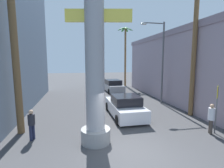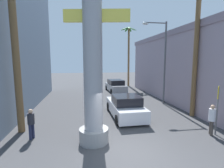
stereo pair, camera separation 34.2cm
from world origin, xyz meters
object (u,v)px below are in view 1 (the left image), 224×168
at_px(neon_sign_pole, 95,33).
at_px(palm_tree_near_left, 14,37).
at_px(car_far, 113,86).
at_px(pedestrian_curb_left, 32,123).
at_px(palm_tree_far_right, 125,48).
at_px(pedestrian_by_sign, 211,117).
at_px(palm_tree_near_right, 195,30).
at_px(street_lamp, 160,56).
at_px(crossing_sign, 217,102).
at_px(car_lead, 125,107).

xyz_separation_m(neon_sign_pole, palm_tree_near_left, (-3.98, 2.00, -0.00)).
height_order(car_far, pedestrian_curb_left, same).
relative_size(palm_tree_far_right, pedestrian_by_sign, 5.56).
bearing_deg(palm_tree_near_right, pedestrian_curb_left, -168.92).
height_order(street_lamp, car_far, street_lamp).
bearing_deg(crossing_sign, car_far, 100.85).
bearing_deg(street_lamp, palm_tree_far_right, 89.12).
height_order(palm_tree_near_left, pedestrian_by_sign, palm_tree_near_left).
xyz_separation_m(neon_sign_pole, car_far, (3.81, 14.06, -4.47)).
bearing_deg(neon_sign_pole, palm_tree_near_left, 153.36).
bearing_deg(pedestrian_curb_left, car_far, 62.18).
bearing_deg(pedestrian_curb_left, street_lamp, 30.98).
bearing_deg(palm_tree_near_right, car_lead, 171.09).
bearing_deg(palm_tree_near_left, pedestrian_curb_left, -51.24).
distance_m(car_lead, pedestrian_by_sign, 5.46).
distance_m(palm_tree_near_left, palm_tree_near_right, 11.36).
bearing_deg(crossing_sign, neon_sign_pole, 178.09).
height_order(car_far, pedestrian_by_sign, pedestrian_by_sign).
xyz_separation_m(car_far, pedestrian_curb_left, (-6.93, -13.13, 0.17)).
bearing_deg(palm_tree_far_right, neon_sign_pole, -109.82).
xyz_separation_m(car_lead, palm_tree_far_right, (4.30, 15.16, 5.24)).
height_order(car_lead, palm_tree_far_right, palm_tree_far_right).
bearing_deg(street_lamp, car_far, 111.04).
distance_m(crossing_sign, pedestrian_curb_left, 9.77).
height_order(street_lamp, palm_tree_far_right, palm_tree_far_right).
bearing_deg(pedestrian_by_sign, crossing_sign, 1.44).
height_order(palm_tree_near_left, palm_tree_near_right, palm_tree_near_right).
bearing_deg(crossing_sign, street_lamp, 89.44).
height_order(crossing_sign, car_far, crossing_sign).
relative_size(neon_sign_pole, car_lead, 2.39).
height_order(car_far, palm_tree_near_right, palm_tree_near_right).
bearing_deg(crossing_sign, palm_tree_near_right, 76.56).
distance_m(car_lead, car_far, 10.42).
bearing_deg(car_far, neon_sign_pole, -105.18).
bearing_deg(car_far, palm_tree_near_right, -72.50).
distance_m(crossing_sign, palm_tree_far_right, 19.56).
bearing_deg(pedestrian_by_sign, palm_tree_near_left, 167.77).
height_order(car_lead, pedestrian_by_sign, pedestrian_by_sign).
relative_size(car_far, palm_tree_near_right, 0.48).
distance_m(palm_tree_near_left, pedestrian_by_sign, 11.31).
relative_size(car_far, palm_tree_far_right, 0.50).
height_order(crossing_sign, palm_tree_far_right, palm_tree_far_right).
bearing_deg(palm_tree_far_right, pedestrian_by_sign, -91.61).
distance_m(crossing_sign, palm_tree_near_right, 5.43).
xyz_separation_m(street_lamp, palm_tree_far_right, (0.19, 12.11, 1.49)).
relative_size(neon_sign_pole, pedestrian_curb_left, 7.47).
distance_m(neon_sign_pole, palm_tree_far_right, 20.08).
distance_m(palm_tree_far_right, pedestrian_curb_left, 21.13).
xyz_separation_m(palm_tree_near_left, palm_tree_far_right, (10.78, 16.89, 0.74)).
height_order(car_lead, palm_tree_near_left, palm_tree_near_left).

